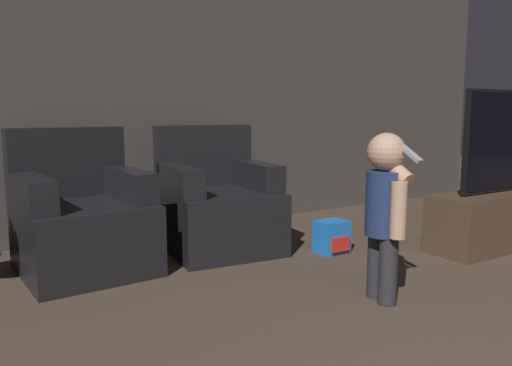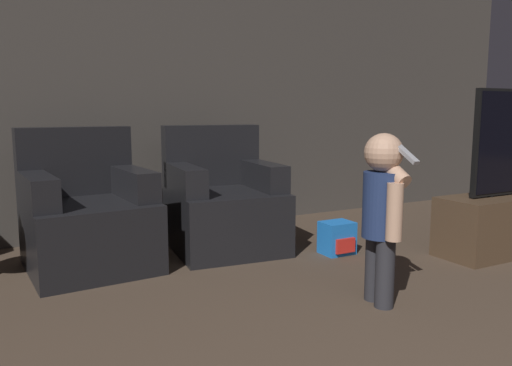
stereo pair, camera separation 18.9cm
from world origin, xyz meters
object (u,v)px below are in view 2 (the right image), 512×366
armchair_right (223,205)px  toy_backpack (337,238)px  armchair_left (87,218)px  person_toddler (383,205)px

armchair_right → toy_backpack: bearing=-33.8°
armchair_left → armchair_right: same height
person_toddler → toy_backpack: 1.06m
person_toddler → toy_backpack: bearing=168.7°
armchair_left → person_toddler: bearing=-52.5°
person_toddler → armchair_left: bearing=-126.3°
armchair_left → armchair_right: (0.99, -0.00, 0.00)m
person_toddler → toy_backpack: person_toddler is taller
armchair_right → toy_backpack: (0.67, -0.55, -0.21)m
armchair_left → toy_backpack: armchair_left is taller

